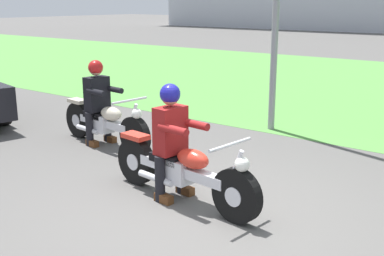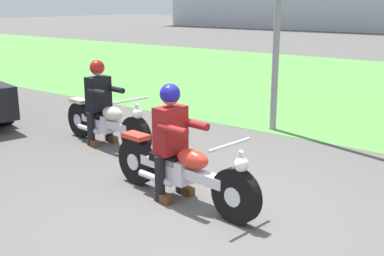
{
  "view_description": "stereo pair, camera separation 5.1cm",
  "coord_description": "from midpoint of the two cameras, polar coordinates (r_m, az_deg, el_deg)",
  "views": [
    {
      "loc": [
        2.88,
        -4.02,
        2.29
      ],
      "look_at": [
        -0.45,
        0.35,
        0.85
      ],
      "focal_mm": 45.36,
      "sensor_mm": 36.0,
      "label": 1
    },
    {
      "loc": [
        2.92,
        -3.99,
        2.29
      ],
      "look_at": [
        -0.45,
        0.35,
        0.85
      ],
      "focal_mm": 45.36,
      "sensor_mm": 36.0,
      "label": 2
    }
  ],
  "objects": [
    {
      "name": "ground",
      "position": [
        5.46,
        1.78,
        -10.15
      ],
      "size": [
        120.0,
        120.0,
        0.0
      ],
      "primitive_type": "plane",
      "color": "#565451"
    },
    {
      "name": "motorcycle_follow",
      "position": [
        7.97,
        -9.85,
        0.59
      ],
      "size": [
        2.11,
        0.66,
        0.86
      ],
      "rotation": [
        0.0,
        0.0,
        -0.11
      ],
      "color": "black",
      "rests_on": "ground"
    },
    {
      "name": "motorcycle_lead",
      "position": [
        5.67,
        -0.95,
        -5.04
      ],
      "size": [
        2.25,
        0.66,
        0.86
      ],
      "rotation": [
        0.0,
        0.0,
        -0.11
      ],
      "color": "black",
      "rests_on": "ground"
    },
    {
      "name": "rider_follow",
      "position": [
        8.01,
        -10.68,
        3.76
      ],
      "size": [
        0.58,
        0.5,
        1.38
      ],
      "rotation": [
        0.0,
        0.0,
        -0.11
      ],
      "color": "black",
      "rests_on": "ground"
    },
    {
      "name": "rider_lead",
      "position": [
        5.66,
        -2.16,
        -0.56
      ],
      "size": [
        0.58,
        0.5,
        1.38
      ],
      "rotation": [
        0.0,
        0.0,
        -0.11
      ],
      "color": "black",
      "rests_on": "ground"
    }
  ]
}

